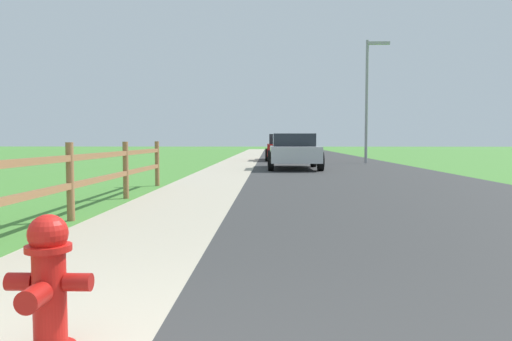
% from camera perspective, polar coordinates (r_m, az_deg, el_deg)
% --- Properties ---
extents(ground_plane, '(120.00, 120.00, 0.00)m').
position_cam_1_polar(ground_plane, '(26.89, 0.21, 1.12)').
color(ground_plane, '#4B8B37').
extents(road_asphalt, '(7.00, 66.00, 0.01)m').
position_cam_1_polar(road_asphalt, '(29.02, 7.24, 1.28)').
color(road_asphalt, '#363636').
rests_on(road_asphalt, ground).
extents(curb_concrete, '(6.00, 66.00, 0.01)m').
position_cam_1_polar(curb_concrete, '(29.11, -5.60, 1.30)').
color(curb_concrete, '#B6AB94').
rests_on(curb_concrete, ground).
extents(grass_verge, '(5.00, 66.00, 0.00)m').
position_cam_1_polar(grass_verge, '(29.34, -8.51, 1.30)').
color(grass_verge, '#4B8B37').
rests_on(grass_verge, ground).
extents(fire_hydrant, '(0.47, 0.40, 0.77)m').
position_cam_1_polar(fire_hydrant, '(2.94, -23.33, -11.86)').
color(fire_hydrant, red).
rests_on(fire_hydrant, ground).
extents(rail_fence, '(0.11, 10.79, 1.14)m').
position_cam_1_polar(rail_fence, '(7.42, -21.10, -0.55)').
color(rail_fence, olive).
rests_on(rail_fence, ground).
extents(parked_suv_silver, '(2.14, 4.44, 1.43)m').
position_cam_1_polar(parked_suv_silver, '(19.80, 4.46, 2.32)').
color(parked_suv_silver, '#B7BABF').
rests_on(parked_suv_silver, ground).
extents(parked_car_red, '(2.15, 4.90, 1.51)m').
position_cam_1_polar(parked_car_red, '(28.16, 3.28, 2.76)').
color(parked_car_red, maroon).
rests_on(parked_car_red, ground).
extents(parked_car_blue, '(2.17, 4.87, 1.49)m').
position_cam_1_polar(parked_car_blue, '(37.27, 4.22, 2.97)').
color(parked_car_blue, navy).
rests_on(parked_car_blue, ground).
extents(parked_car_white, '(2.19, 4.37, 1.51)m').
position_cam_1_polar(parked_car_white, '(45.80, 3.74, 3.08)').
color(parked_car_white, white).
rests_on(parked_car_white, ground).
extents(street_lamp, '(1.17, 0.20, 6.13)m').
position_cam_1_polar(street_lamp, '(25.07, 13.20, 9.21)').
color(street_lamp, gray).
rests_on(street_lamp, ground).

